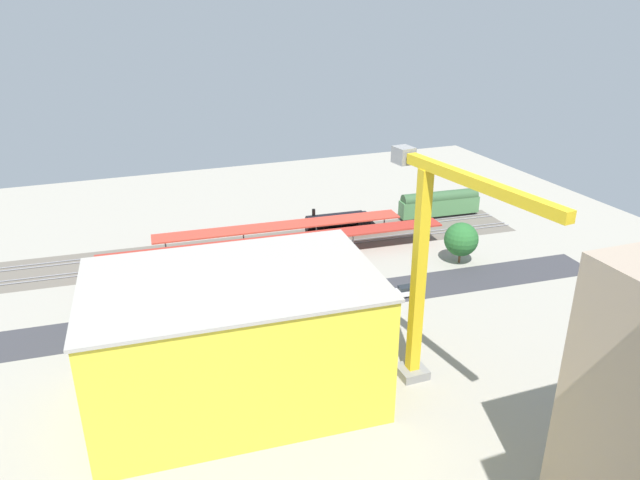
{
  "coord_description": "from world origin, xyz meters",
  "views": [
    {
      "loc": [
        29.21,
        83.52,
        45.83
      ],
      "look_at": [
        -2.34,
        -0.1,
        8.92
      ],
      "focal_mm": 32.77,
      "sensor_mm": 36.0,
      "label": 1
    }
  ],
  "objects_px": {
    "construction_building": "(235,340)",
    "street_tree_3": "(252,268)",
    "parked_car_3": "(260,318)",
    "street_tree_1": "(326,261)",
    "platform_canopy_far": "(280,226)",
    "locomotive": "(340,222)",
    "tower_crane": "(431,259)",
    "box_truck_0": "(293,306)",
    "passenger_coach": "(439,203)",
    "parked_car_0": "(406,291)",
    "parked_car_1": "(359,300)",
    "street_tree_4": "(461,239)",
    "box_truck_1": "(151,335)",
    "parked_car_2": "(308,309)",
    "platform_canopy_near": "(279,240)",
    "traffic_light": "(169,318)",
    "street_tree_0": "(263,272)"
  },
  "relations": [
    {
      "from": "passenger_coach",
      "to": "traffic_light",
      "type": "height_order",
      "value": "traffic_light"
    },
    {
      "from": "box_truck_0",
      "to": "street_tree_4",
      "type": "relative_size",
      "value": 1.26
    },
    {
      "from": "tower_crane",
      "to": "box_truck_0",
      "type": "bearing_deg",
      "value": -66.47
    },
    {
      "from": "tower_crane",
      "to": "platform_canopy_far",
      "type": "bearing_deg",
      "value": -86.54
    },
    {
      "from": "locomotive",
      "to": "parked_car_1",
      "type": "distance_m",
      "value": 32.86
    },
    {
      "from": "tower_crane",
      "to": "box_truck_1",
      "type": "bearing_deg",
      "value": -34.54
    },
    {
      "from": "platform_canopy_far",
      "to": "locomotive",
      "type": "bearing_deg",
      "value": -170.59
    },
    {
      "from": "parked_car_1",
      "to": "street_tree_1",
      "type": "relative_size",
      "value": 0.62
    },
    {
      "from": "street_tree_3",
      "to": "street_tree_4",
      "type": "height_order",
      "value": "street_tree_3"
    },
    {
      "from": "parked_car_0",
      "to": "box_truck_1",
      "type": "distance_m",
      "value": 41.35
    },
    {
      "from": "parked_car_0",
      "to": "street_tree_3",
      "type": "relative_size",
      "value": 0.54
    },
    {
      "from": "street_tree_4",
      "to": "passenger_coach",
      "type": "bearing_deg",
      "value": -112.59
    },
    {
      "from": "parked_car_3",
      "to": "street_tree_4",
      "type": "relative_size",
      "value": 0.53
    },
    {
      "from": "locomotive",
      "to": "box_truck_1",
      "type": "bearing_deg",
      "value": 36.96
    },
    {
      "from": "passenger_coach",
      "to": "locomotive",
      "type": "bearing_deg",
      "value": -0.02
    },
    {
      "from": "locomotive",
      "to": "street_tree_0",
      "type": "bearing_deg",
      "value": 45.28
    },
    {
      "from": "construction_building",
      "to": "tower_crane",
      "type": "relative_size",
      "value": 1.12
    },
    {
      "from": "tower_crane",
      "to": "box_truck_1",
      "type": "xyz_separation_m",
      "value": [
        31.52,
        -21.69,
        -15.98
      ]
    },
    {
      "from": "locomotive",
      "to": "construction_building",
      "type": "relative_size",
      "value": 0.46
    },
    {
      "from": "passenger_coach",
      "to": "parked_car_3",
      "type": "distance_m",
      "value": 59.54
    },
    {
      "from": "parked_car_3",
      "to": "street_tree_4",
      "type": "xyz_separation_m",
      "value": [
        -40.92,
        -8.13,
        3.95
      ]
    },
    {
      "from": "street_tree_3",
      "to": "tower_crane",
      "type": "bearing_deg",
      "value": 115.37
    },
    {
      "from": "parked_car_0",
      "to": "box_truck_0",
      "type": "distance_m",
      "value": 19.72
    },
    {
      "from": "parked_car_1",
      "to": "parked_car_2",
      "type": "xyz_separation_m",
      "value": [
        8.7,
        -0.04,
        -0.04
      ]
    },
    {
      "from": "platform_canopy_near",
      "to": "street_tree_0",
      "type": "xyz_separation_m",
      "value": [
        6.94,
        13.75,
        0.58
      ]
    },
    {
      "from": "parked_car_3",
      "to": "street_tree_1",
      "type": "relative_size",
      "value": 0.59
    },
    {
      "from": "parked_car_3",
      "to": "box_truck_0",
      "type": "bearing_deg",
      "value": -176.46
    },
    {
      "from": "traffic_light",
      "to": "construction_building",
      "type": "bearing_deg",
      "value": 113.28
    },
    {
      "from": "parked_car_3",
      "to": "passenger_coach",
      "type": "bearing_deg",
      "value": -148.21
    },
    {
      "from": "locomotive",
      "to": "parked_car_0",
      "type": "distance_m",
      "value": 31.5
    },
    {
      "from": "box_truck_0",
      "to": "street_tree_3",
      "type": "bearing_deg",
      "value": -59.4
    },
    {
      "from": "construction_building",
      "to": "street_tree_3",
      "type": "distance_m",
      "value": 25.58
    },
    {
      "from": "parked_car_1",
      "to": "tower_crane",
      "type": "relative_size",
      "value": 0.15
    },
    {
      "from": "traffic_light",
      "to": "box_truck_0",
      "type": "bearing_deg",
      "value": -174.32
    },
    {
      "from": "street_tree_0",
      "to": "street_tree_3",
      "type": "xyz_separation_m",
      "value": [
        1.66,
        -0.36,
        0.82
      ]
    },
    {
      "from": "locomotive",
      "to": "parked_car_2",
      "type": "distance_m",
      "value": 36.38
    },
    {
      "from": "parked_car_0",
      "to": "tower_crane",
      "type": "distance_m",
      "value": 29.59
    },
    {
      "from": "passenger_coach",
      "to": "street_tree_1",
      "type": "distance_m",
      "value": 42.76
    },
    {
      "from": "platform_canopy_near",
      "to": "platform_canopy_far",
      "type": "height_order",
      "value": "platform_canopy_near"
    },
    {
      "from": "passenger_coach",
      "to": "tower_crane",
      "type": "relative_size",
      "value": 0.64
    },
    {
      "from": "box_truck_0",
      "to": "traffic_light",
      "type": "xyz_separation_m",
      "value": [
        19.0,
        1.89,
        2.63
      ]
    },
    {
      "from": "street_tree_4",
      "to": "traffic_light",
      "type": "height_order",
      "value": "street_tree_4"
    },
    {
      "from": "locomotive",
      "to": "parked_car_0",
      "type": "height_order",
      "value": "locomotive"
    },
    {
      "from": "locomotive",
      "to": "parked_car_3",
      "type": "xyz_separation_m",
      "value": [
        26.37,
        31.35,
        -1.14
      ]
    },
    {
      "from": "parked_car_2",
      "to": "street_tree_0",
      "type": "xyz_separation_m",
      "value": [
        5.12,
        -7.45,
        3.99
      ]
    },
    {
      "from": "parked_car_3",
      "to": "box_truck_1",
      "type": "xyz_separation_m",
      "value": [
        16.12,
        0.63,
        0.94
      ]
    },
    {
      "from": "parked_car_0",
      "to": "street_tree_1",
      "type": "distance_m",
      "value": 14.47
    },
    {
      "from": "street_tree_4",
      "to": "box_truck_1",
      "type": "bearing_deg",
      "value": 8.73
    },
    {
      "from": "parked_car_1",
      "to": "street_tree_3",
      "type": "bearing_deg",
      "value": -26.86
    },
    {
      "from": "parked_car_2",
      "to": "traffic_light",
      "type": "xyz_separation_m",
      "value": [
        21.34,
        1.59,
        3.62
      ]
    }
  ]
}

